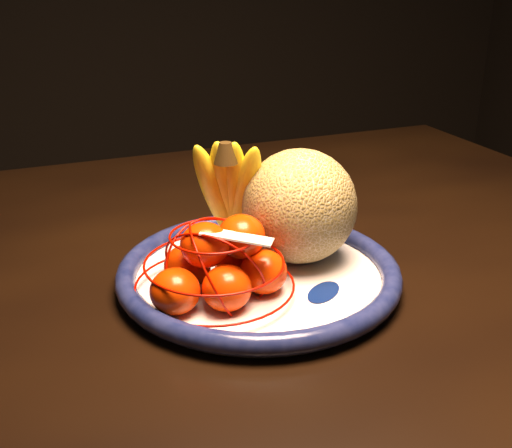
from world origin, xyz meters
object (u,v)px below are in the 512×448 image
object	(u,v)px
banana_bunch	(230,189)
mandarin_bag	(218,266)
fruit_bowl	(259,274)
dining_table	(101,344)
cantaloupe	(299,206)

from	to	relation	value
banana_bunch	mandarin_bag	distance (m)	0.12
fruit_bowl	mandarin_bag	world-z (taller)	mandarin_bag
dining_table	cantaloupe	bearing A→B (deg)	-13.23
cantaloupe	mandarin_bag	xyz separation A→B (m)	(-0.11, -0.06, -0.03)
cantaloupe	mandarin_bag	world-z (taller)	cantaloupe
dining_table	fruit_bowl	world-z (taller)	fruit_bowl
dining_table	cantaloupe	size ratio (longest dim) A/B	12.51
fruit_bowl	mandarin_bag	bearing A→B (deg)	-151.05
cantaloupe	fruit_bowl	bearing A→B (deg)	-155.70
dining_table	banana_bunch	bearing A→B (deg)	-1.61
dining_table	mandarin_bag	distance (m)	0.20
cantaloupe	banana_bunch	bearing A→B (deg)	147.57
banana_bunch	mandarin_bag	world-z (taller)	banana_bunch
dining_table	mandarin_bag	world-z (taller)	mandarin_bag
cantaloupe	banana_bunch	xyz separation A→B (m)	(-0.07, 0.04, 0.01)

